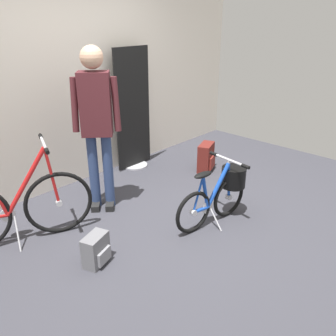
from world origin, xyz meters
TOP-DOWN VIEW (x-y plane):
  - ground_plane at (0.00, 0.00)m, footprint 6.03×6.03m
  - back_wall at (0.00, 1.73)m, footprint 6.03×0.10m
  - floor_banner_stand at (0.77, 1.51)m, footprint 0.60×0.36m
  - folding_bike_foreground at (0.40, -0.27)m, footprint 0.97×0.53m
  - display_bike_left at (-1.25, 0.91)m, footprint 1.34×0.65m
  - visitor_near_wall at (-0.28, 0.89)m, footprint 0.41×0.39m
  - backpack_on_floor at (1.34, 0.64)m, footprint 0.36×0.28m
  - handbag_on_floor at (-0.96, 0.09)m, footprint 0.28×0.23m

SIDE VIEW (x-z plane):
  - ground_plane at x=0.00m, z-range 0.00..0.00m
  - handbag_on_floor at x=-0.96m, z-range 0.00..0.28m
  - backpack_on_floor at x=1.34m, z-range 0.00..0.39m
  - folding_bike_foreground at x=0.40m, z-range 0.00..0.69m
  - display_bike_left at x=-1.25m, z-range -0.12..0.87m
  - floor_banner_stand at x=0.77m, z-range -0.09..1.59m
  - visitor_near_wall at x=-0.28m, z-range 0.14..1.92m
  - back_wall at x=0.00m, z-range 0.00..3.00m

